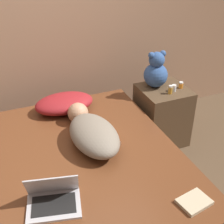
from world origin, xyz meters
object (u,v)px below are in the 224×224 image
at_px(bottle_orange, 181,85).
at_px(book, 194,202).
at_px(teddy_bear, 156,72).
at_px(bottle_amber, 170,90).
at_px(laptop, 53,198).
at_px(bottle_clear, 174,88).
at_px(person_lying, 92,132).
at_px(pillow, 64,103).

relative_size(bottle_orange, book, 0.29).
xyz_separation_m(teddy_bear, bottle_orange, (0.22, -0.13, -0.13)).
bearing_deg(bottle_amber, teddy_bear, 105.60).
height_order(laptop, bottle_orange, laptop).
bearing_deg(teddy_bear, laptop, -141.25).
bearing_deg(bottle_orange, book, -119.32).
bearing_deg(bottle_amber, bottle_orange, 21.79).
relative_size(laptop, book, 1.71).
xyz_separation_m(teddy_bear, bottle_clear, (0.12, -0.17, -0.13)).
relative_size(person_lying, bottle_orange, 11.92).
distance_m(laptop, bottle_clear, 1.65).
distance_m(laptop, bottle_orange, 1.75).
xyz_separation_m(bottle_amber, book, (-0.53, -1.16, -0.13)).
bearing_deg(person_lying, bottle_orange, 17.15).
distance_m(pillow, person_lying, 0.57).
distance_m(bottle_clear, bottle_amber, 0.07).
relative_size(laptop, bottle_amber, 4.40).
bearing_deg(pillow, bottle_clear, -12.14).
bearing_deg(book, pillow, 107.54).
bearing_deg(bottle_orange, person_lying, -160.62).
height_order(pillow, bottle_amber, bottle_amber).
bearing_deg(teddy_bear, bottle_clear, -55.00).
relative_size(teddy_bear, book, 1.67).
xyz_separation_m(pillow, bottle_clear, (1.04, -0.22, 0.06)).
bearing_deg(person_lying, laptop, -132.21).
bearing_deg(bottle_amber, pillow, 165.34).
xyz_separation_m(laptop, book, (0.81, -0.33, -0.04)).
relative_size(laptop, bottle_clear, 5.65).
distance_m(laptop, teddy_bear, 1.66).
relative_size(pillow, bottle_orange, 8.45).
distance_m(pillow, bottle_clear, 1.06).
relative_size(pillow, book, 2.49).
distance_m(person_lying, bottle_amber, 0.95).
bearing_deg(bottle_clear, person_lying, -160.45).
relative_size(person_lying, book, 3.50).
bearing_deg(bottle_orange, bottle_clear, -162.23).
relative_size(person_lying, laptop, 2.05).
xyz_separation_m(bottle_clear, book, (-0.59, -1.20, -0.13)).
distance_m(teddy_bear, bottle_amber, 0.24).
xyz_separation_m(person_lying, laptop, (-0.44, -0.52, -0.04)).
distance_m(laptop, book, 0.88).
bearing_deg(bottle_orange, laptop, -149.15).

